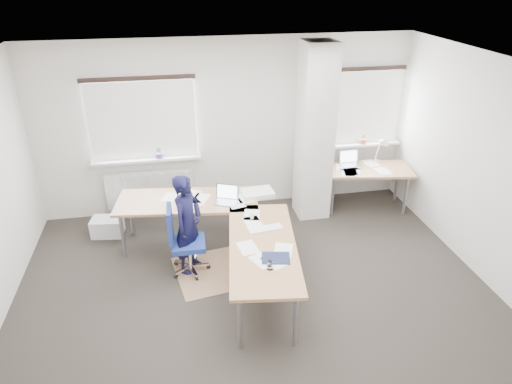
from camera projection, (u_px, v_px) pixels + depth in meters
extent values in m
plane|color=#2A2622|center=(256.00, 296.00, 5.75)|extent=(6.00, 6.00, 0.00)
cube|color=beige|center=(227.00, 127.00, 7.31)|extent=(6.00, 0.04, 2.80)
cube|color=beige|center=(331.00, 374.00, 2.93)|extent=(6.00, 0.04, 2.80)
cube|color=beige|center=(495.00, 176.00, 5.62)|extent=(0.04, 5.00, 2.80)
cube|color=white|center=(257.00, 71.00, 4.49)|extent=(6.00, 5.00, 0.04)
cube|color=beige|center=(315.00, 134.00, 7.05)|extent=(0.50, 0.50, 2.78)
cube|color=white|center=(143.00, 120.00, 6.97)|extent=(1.60, 0.04, 1.20)
cube|color=white|center=(142.00, 121.00, 6.94)|extent=(1.60, 0.02, 1.20)
cube|color=white|center=(147.00, 159.00, 7.19)|extent=(1.70, 0.20, 0.04)
cube|color=white|center=(364.00, 107.00, 7.58)|extent=(1.20, 0.04, 1.20)
cube|color=white|center=(365.00, 108.00, 7.54)|extent=(1.20, 0.02, 1.20)
cube|color=white|center=(362.00, 144.00, 7.80)|extent=(1.30, 0.20, 0.04)
cube|color=white|center=(150.00, 189.00, 7.45)|extent=(1.40, 0.10, 0.60)
cylinder|color=#6D408D|center=(159.00, 155.00, 7.18)|extent=(0.12, 0.12, 0.08)
imported|color=#28652D|center=(159.00, 153.00, 7.16)|extent=(0.09, 0.06, 0.17)
cylinder|color=#B75A46|center=(362.00, 141.00, 7.75)|extent=(0.12, 0.12, 0.08)
imported|color=#28652D|center=(363.00, 139.00, 7.73)|extent=(0.09, 0.07, 0.17)
cube|color=#9B7454|center=(220.00, 270.00, 6.23)|extent=(1.32, 1.17, 0.01)
cube|color=white|center=(107.00, 227.00, 6.99)|extent=(0.50, 0.38, 0.27)
cube|color=brown|center=(187.00, 201.00, 6.51)|extent=(2.09, 1.07, 0.04)
cube|color=brown|center=(263.00, 246.00, 5.49)|extent=(1.07, 2.09, 0.04)
cylinder|color=gray|center=(123.00, 236.00, 6.37)|extent=(0.05, 0.05, 0.69)
cylinder|color=gray|center=(131.00, 214.00, 6.90)|extent=(0.05, 0.05, 0.69)
cylinder|color=gray|center=(250.00, 211.00, 6.98)|extent=(0.05, 0.05, 0.69)
cylinder|color=gray|center=(240.00, 322.00, 4.84)|extent=(0.05, 0.05, 0.69)
cylinder|color=gray|center=(296.00, 320.00, 4.86)|extent=(0.05, 0.05, 0.69)
cylinder|color=gray|center=(279.00, 231.00, 6.47)|extent=(0.05, 0.05, 0.69)
cube|color=#B7B7BC|center=(225.00, 202.00, 6.42)|extent=(0.39, 0.34, 0.01)
cube|color=#B7B7BC|center=(227.00, 191.00, 6.47)|extent=(0.32, 0.17, 0.22)
cube|color=silver|center=(227.00, 191.00, 6.47)|extent=(0.28, 0.15, 0.19)
cube|color=white|center=(265.00, 229.00, 5.78)|extent=(0.45, 0.20, 0.02)
cube|color=#151C39|center=(276.00, 258.00, 5.21)|extent=(0.36, 0.30, 0.01)
cube|color=white|center=(257.00, 193.00, 6.62)|extent=(0.48, 0.36, 0.07)
imported|color=white|center=(252.00, 217.00, 6.00)|extent=(0.08, 0.08, 0.07)
cylinder|color=silver|center=(270.00, 265.00, 5.02)|extent=(0.07, 0.07, 0.10)
cube|color=brown|center=(368.00, 169.00, 7.51)|extent=(1.50, 0.93, 0.04)
cylinder|color=gray|center=(333.00, 196.00, 7.44)|extent=(0.05, 0.05, 0.69)
cylinder|color=gray|center=(406.00, 196.00, 7.46)|extent=(0.05, 0.05, 0.69)
cylinder|color=gray|center=(328.00, 183.00, 7.89)|extent=(0.05, 0.05, 0.69)
cylinder|color=gray|center=(397.00, 182.00, 7.90)|extent=(0.05, 0.05, 0.69)
cube|color=#B7B7BC|center=(351.00, 165.00, 7.60)|extent=(0.33, 0.23, 0.01)
cube|color=#B7B7BC|center=(349.00, 156.00, 7.65)|extent=(0.33, 0.05, 0.22)
cube|color=silver|center=(349.00, 156.00, 7.65)|extent=(0.29, 0.03, 0.19)
cylinder|color=white|center=(377.00, 161.00, 7.75)|extent=(0.10, 0.10, 0.02)
cylinder|color=white|center=(378.00, 150.00, 7.67)|extent=(0.02, 0.16, 0.38)
cylinder|color=white|center=(383.00, 141.00, 7.46)|extent=(0.02, 0.29, 0.13)
cone|color=white|center=(386.00, 145.00, 7.35)|extent=(0.14, 0.16, 0.17)
cube|color=navy|center=(189.00, 244.00, 6.03)|extent=(0.45, 0.45, 0.08)
cube|color=navy|center=(170.00, 224.00, 5.86)|extent=(0.07, 0.38, 0.47)
cylinder|color=silver|center=(190.00, 255.00, 6.11)|extent=(0.06, 0.06, 0.32)
cylinder|color=black|center=(209.00, 267.00, 6.24)|extent=(0.06, 0.03, 0.06)
cylinder|color=black|center=(196.00, 258.00, 6.42)|extent=(0.05, 0.06, 0.06)
cylinder|color=black|center=(176.00, 263.00, 6.31)|extent=(0.06, 0.06, 0.06)
cylinder|color=black|center=(176.00, 276.00, 6.06)|extent=(0.06, 0.05, 0.06)
cylinder|color=black|center=(197.00, 278.00, 6.02)|extent=(0.04, 0.06, 0.06)
imported|color=black|center=(188.00, 224.00, 5.96)|extent=(0.56, 0.61, 1.39)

